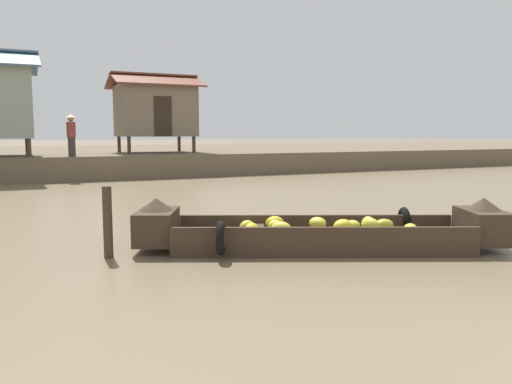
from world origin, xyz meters
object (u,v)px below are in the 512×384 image
object	(u,v)px
vendor_person	(71,133)
mooring_post	(108,222)
banana_boat	(320,232)
stilt_house_mid_right	(155,110)

from	to	relation	value
vendor_person	mooring_post	bearing A→B (deg)	-93.67
banana_boat	stilt_house_mid_right	bearing A→B (deg)	84.26
stilt_house_mid_right	mooring_post	size ratio (longest dim) A/B	3.77
stilt_house_mid_right	vendor_person	xyz separation A→B (m)	(-4.08, -2.79, -1.10)
mooring_post	vendor_person	bearing A→B (deg)	86.33
stilt_house_mid_right	vendor_person	bearing A→B (deg)	-145.65
stilt_house_mid_right	banana_boat	bearing A→B (deg)	-95.74
vendor_person	banana_boat	bearing A→B (deg)	-80.80
mooring_post	stilt_house_mid_right	bearing A→B (deg)	73.18
banana_boat	stilt_house_mid_right	world-z (taller)	stilt_house_mid_right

